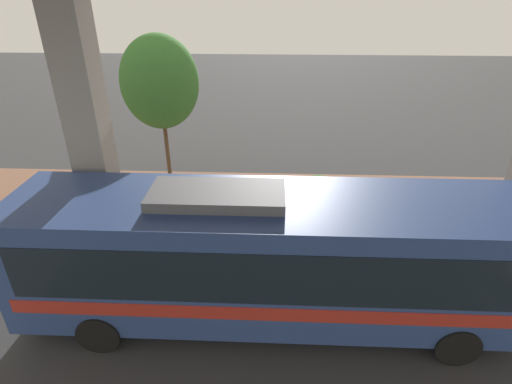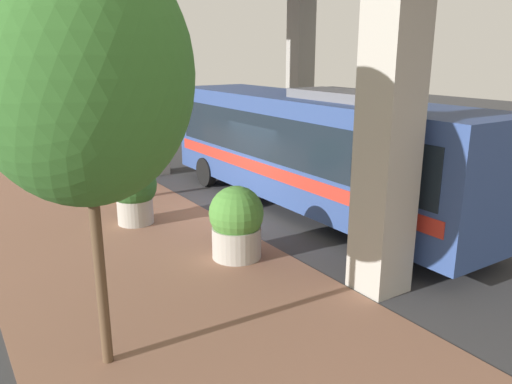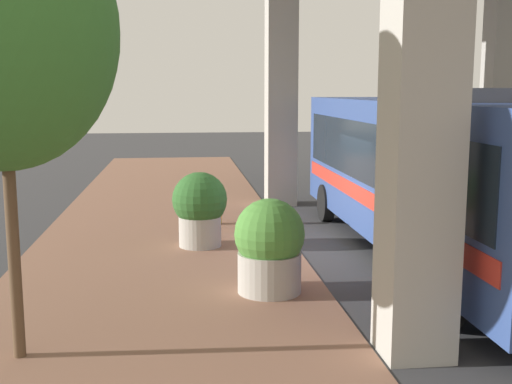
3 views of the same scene
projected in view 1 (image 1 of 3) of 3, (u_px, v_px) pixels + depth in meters
ground_plane at (303, 255)px, 12.46m from camera, size 80.00×80.00×0.00m
sidewalk_strip at (298, 207)px, 15.11m from camera, size 6.00×40.00×0.02m
bus at (270, 253)px, 9.33m from camera, size 2.75×11.79×3.57m
fire_hydrant at (388, 215)px, 13.54m from camera, size 0.51×0.25×1.12m
planter_front at (213, 213)px, 13.12m from camera, size 1.23×1.23×1.68m
planter_middle at (317, 197)px, 13.93m from camera, size 1.24×1.24×1.71m
street_tree_near at (160, 82)px, 14.90m from camera, size 2.91×2.91×6.01m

